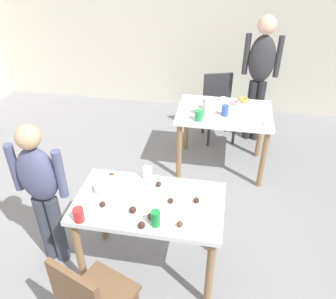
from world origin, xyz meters
TOP-DOWN VIEW (x-y plane):
  - ground_plane at (0.00, 0.00)m, footprint 6.40×6.40m
  - wall_back at (0.00, 3.20)m, footprint 6.40×0.10m
  - dining_table_near at (0.09, -0.08)m, footprint 1.13×0.64m
  - dining_table_far at (0.59, 1.52)m, footprint 1.04×0.73m
  - chair_near_table at (-0.14, -0.77)m, footprint 0.52×0.52m
  - chair_far_table at (0.50, 2.24)m, footprint 0.50×0.50m
  - person_girl_near at (-0.76, -0.12)m, footprint 0.45×0.21m
  - person_adult_far at (0.97, 2.26)m, footprint 0.45×0.23m
  - mixing_bowl at (-0.25, -0.01)m, footprint 0.22×0.22m
  - soda_can at (0.19, -0.31)m, footprint 0.07×0.07m
  - fork_near at (0.12, -0.14)m, footprint 0.17×0.02m
  - cup_near_0 at (0.01, 0.20)m, footprint 0.08×0.08m
  - cup_near_1 at (-0.35, -0.36)m, footprint 0.08×0.08m
  - cake_ball_0 at (0.44, -0.03)m, footprint 0.04×0.04m
  - cake_ball_1 at (0.10, -0.35)m, footprint 0.05×0.05m
  - cake_ball_2 at (-0.24, -0.20)m, footprint 0.04×0.04m
  - cake_ball_3 at (-0.00, -0.22)m, footprint 0.05×0.05m
  - cake_ball_4 at (0.12, 0.11)m, footprint 0.04×0.04m
  - cake_ball_5 at (-0.28, 0.15)m, footprint 0.05×0.05m
  - cake_ball_6 at (0.35, -0.29)m, footprint 0.04×0.04m
  - cake_ball_7 at (0.14, -0.25)m, footprint 0.04×0.04m
  - cake_ball_8 at (0.25, -0.07)m, footprint 0.04×0.04m
  - pitcher_far at (0.40, 1.35)m, footprint 0.10×0.10m
  - cup_far_0 at (0.59, 1.42)m, footprint 0.07×0.07m
  - cup_far_1 at (0.39, 1.53)m, footprint 0.08×0.08m
  - cup_far_2 at (0.32, 1.25)m, footprint 0.08×0.08m
  - donut_far_0 at (0.56, 1.80)m, footprint 0.11×0.11m
  - donut_far_1 at (0.70, 1.73)m, footprint 0.12×0.12m
  - donut_far_2 at (0.79, 1.82)m, footprint 0.13×0.13m
  - donut_far_3 at (1.04, 1.31)m, footprint 0.10×0.10m

SIDE VIEW (x-z plane):
  - ground_plane at x=0.00m, z-range 0.00..0.00m
  - chair_near_table at x=-0.14m, z-range 0.06..0.93m
  - chair_far_table at x=0.50m, z-range 0.06..0.93m
  - dining_table_near at x=0.09m, z-range 0.26..1.01m
  - dining_table_far at x=0.59m, z-range 0.26..1.01m
  - fork_near at x=0.12m, z-range 0.75..0.76m
  - donut_far_3 at x=1.04m, z-range 0.75..0.78m
  - donut_far_0 at x=0.56m, z-range 0.75..0.78m
  - donut_far_1 at x=0.70m, z-range 0.75..0.78m
  - donut_far_2 at x=0.79m, z-range 0.75..0.79m
  - cake_ball_8 at x=0.25m, z-range 0.75..0.79m
  - cake_ball_6 at x=0.35m, z-range 0.75..0.79m
  - cake_ball_7 at x=0.14m, z-range 0.75..0.79m
  - cake_ball_0 at x=0.44m, z-range 0.75..0.79m
  - cake_ball_4 at x=0.12m, z-range 0.75..0.79m
  - cake_ball_2 at x=-0.24m, z-range 0.75..0.79m
  - cake_ball_5 at x=-0.28m, z-range 0.75..0.80m
  - cake_ball_3 at x=0.00m, z-range 0.75..0.80m
  - cake_ball_1 at x=0.10m, z-range 0.75..0.80m
  - mixing_bowl at x=-0.25m, z-range 0.75..0.81m
  - person_girl_near at x=-0.76m, z-range 0.12..1.46m
  - cup_near_0 at x=0.01m, z-range 0.75..0.85m
  - cup_near_1 at x=-0.35m, z-range 0.75..0.86m
  - cup_far_2 at x=0.32m, z-range 0.75..0.87m
  - cup_far_1 at x=0.39m, z-range 0.75..0.87m
  - cup_far_0 at x=0.59m, z-range 0.75..0.87m
  - soda_can at x=0.19m, z-range 0.75..0.87m
  - pitcher_far at x=0.40m, z-range 0.75..0.97m
  - person_adult_far at x=0.97m, z-range 0.17..1.81m
  - wall_back at x=0.00m, z-range 0.00..2.60m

